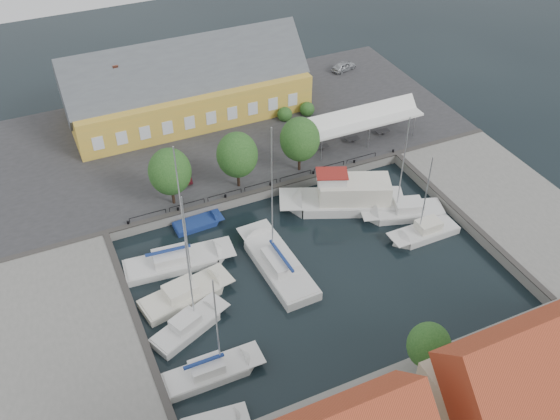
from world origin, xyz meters
The scene contains 20 objects.
ground centered at (0.00, 0.00, 0.00)m, with size 140.00×140.00×0.00m, color black.
north_quay centered at (0.00, 23.00, 0.50)m, with size 56.00×26.00×1.00m, color #2D2D30.
west_quay centered at (-22.00, -2.00, 0.50)m, with size 12.00×24.00×1.00m, color slate.
east_quay centered at (22.00, -2.00, 0.50)m, with size 12.00×24.00×1.00m, color slate.
quay_edge_fittings centered at (0.02, 4.75, 1.06)m, with size 56.00×24.72×0.40m.
warehouse centered at (-2.60, 28.36, 4.43)m, with size 28.56×14.00×9.55m.
tent_canopy centered at (14.00, 14.50, 3.68)m, with size 14.00×4.00×2.83m.
quay_trees centered at (-2.00, 12.00, 4.88)m, with size 18.20×4.20×6.30m.
car_silver centered at (20.84, 30.73, 1.63)m, with size 1.48×3.69×1.26m, color #B0B3B8.
car_red centered at (-7.10, 16.01, 1.68)m, with size 1.44×4.13×1.36m, color #53131C.
center_sailboat centered at (-2.90, 0.02, 0.36)m, with size 3.71×11.30×14.96m.
trawler centered at (7.25, 5.43, 1.02)m, with size 13.16×8.44×5.00m.
east_boat_a centered at (11.82, 1.83, 0.26)m, with size 8.84×5.18×11.99m.
east_boat_b centered at (11.89, -1.67, 0.26)m, with size 7.23×2.47×9.95m.
west_boat_a centered at (-11.17, 4.34, 0.27)m, with size 10.44×3.78×13.30m.
west_boat_b centered at (-11.76, 0.06, 0.26)m, with size 8.61×4.27×11.33m.
west_boat_c centered at (-12.52, -3.45, 0.26)m, with size 7.35×4.91×9.81m.
west_boat_d centered at (-12.37, -8.49, 0.27)m, with size 7.92×2.44×10.61m.
launch_nw centered at (-7.63, 8.90, 0.09)m, with size 5.02×2.15×0.88m.
townhouses centered at (1.93, -23.24, 5.82)m, with size 36.30×8.50×12.00m.
Camera 1 is at (-19.65, -37.19, 39.92)m, focal length 40.00 mm.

